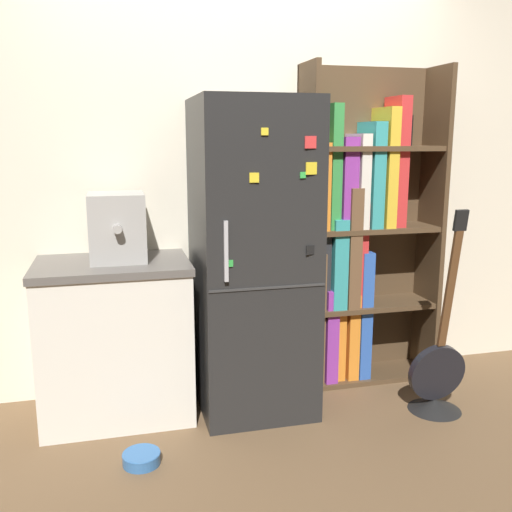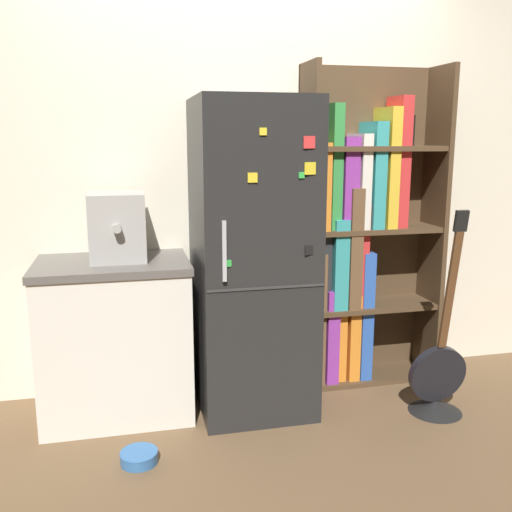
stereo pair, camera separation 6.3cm
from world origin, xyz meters
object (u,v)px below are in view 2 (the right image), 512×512
Objects in this scene: refrigerator at (252,258)px; guitar at (437,384)px; pet_bowl at (139,456)px; bookshelf at (355,238)px; espresso_machine at (117,227)px.

guitar is at bearing -20.16° from refrigerator.
pet_bowl is at bearing -174.95° from guitar.
pet_bowl is at bearing -152.68° from bookshelf.
refrigerator is 1.18m from pet_bowl.
bookshelf is at bearing 27.32° from pet_bowl.
refrigerator reaches higher than espresso_machine.
refrigerator is 1.25m from guitar.
refrigerator is at bearing -6.63° from espresso_machine.
espresso_machine is at bearing 95.35° from pet_bowl.
refrigerator is 0.75m from espresso_machine.
espresso_machine is at bearing 165.38° from guitar.
refrigerator reaches higher than guitar.
guitar is (0.98, -0.36, -0.69)m from refrigerator.
bookshelf reaches higher than guitar.
refrigerator is 0.89× the size of bookshelf.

